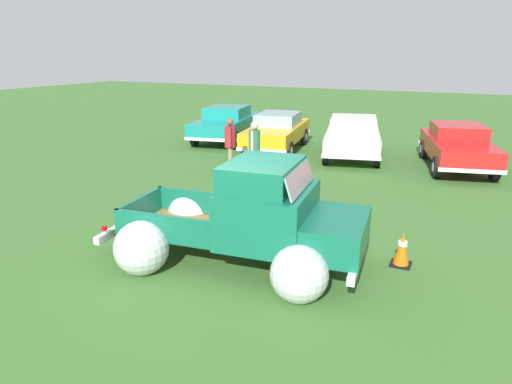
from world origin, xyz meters
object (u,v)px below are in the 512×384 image
at_px(show_car_0, 226,122).
at_px(show_car_1, 277,130).
at_px(show_car_3, 457,145).
at_px(lane_cone_0, 402,249).
at_px(vintage_pickup_truck, 254,225).
at_px(spectator_0, 254,147).
at_px(show_car_2, 353,135).
at_px(spectator_1, 230,142).

bearing_deg(show_car_0, show_car_1, 59.10).
height_order(show_car_3, lane_cone_0, show_car_3).
xyz_separation_m(vintage_pickup_truck, show_car_0, (-6.35, 10.29, 0.03)).
bearing_deg(spectator_0, show_car_2, -122.02).
bearing_deg(lane_cone_0, show_car_2, 109.98).
bearing_deg(show_car_1, show_car_3, 80.47).
height_order(show_car_0, spectator_1, spectator_1).
xyz_separation_m(vintage_pickup_truck, show_car_3, (2.88, 9.23, 0.02)).
distance_m(spectator_0, lane_cone_0, 6.40).
bearing_deg(spectator_0, show_car_3, -151.51).
xyz_separation_m(spectator_0, lane_cone_0, (4.91, -4.05, -0.68)).
distance_m(show_car_1, show_car_3, 6.41).
height_order(show_car_2, lane_cone_0, show_car_2).
xyz_separation_m(show_car_3, spectator_0, (-5.38, -4.07, 0.21)).
distance_m(show_car_0, spectator_1, 5.72).
relative_size(show_car_0, spectator_1, 2.84).
bearing_deg(spectator_1, show_car_2, 27.36).
relative_size(vintage_pickup_truck, spectator_1, 2.74).
bearing_deg(vintage_pickup_truck, show_car_2, 87.52).
distance_m(show_car_1, spectator_1, 3.91).
bearing_deg(show_car_0, lane_cone_0, 32.40).
bearing_deg(lane_cone_0, show_car_0, 133.65).
height_order(show_car_0, show_car_3, same).
bearing_deg(lane_cone_0, spectator_1, 143.88).
xyz_separation_m(show_car_3, lane_cone_0, (-0.47, -8.13, -0.47)).
xyz_separation_m(show_car_0, spectator_0, (3.85, -5.13, 0.20)).
relative_size(show_car_1, show_car_2, 1.00).
height_order(vintage_pickup_truck, spectator_1, vintage_pickup_truck).
distance_m(spectator_1, lane_cone_0, 7.27).
height_order(show_car_1, lane_cone_0, show_car_1).
bearing_deg(show_car_2, spectator_0, -36.77).
xyz_separation_m(show_car_0, show_car_2, (5.72, -0.81, -0.00)).
relative_size(show_car_2, spectator_0, 2.72).
height_order(vintage_pickup_truck, show_car_0, vintage_pickup_truck).
xyz_separation_m(show_car_3, spectator_1, (-6.32, -3.86, 0.22)).
height_order(show_car_2, show_car_3, same).
relative_size(show_car_0, lane_cone_0, 7.89).
height_order(show_car_0, spectator_0, spectator_0).
distance_m(show_car_2, spectator_1, 4.97).
relative_size(show_car_0, show_car_2, 1.06).
bearing_deg(spectator_1, spectator_0, -41.16).
distance_m(show_car_3, spectator_1, 7.41).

